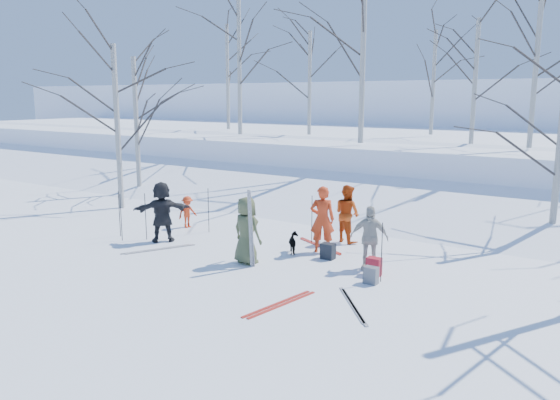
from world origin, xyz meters
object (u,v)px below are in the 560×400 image
Objects in this scene: skier_grey_west at (162,212)px; backpack_grey at (371,275)px; skier_redor_behind at (347,214)px; skier_red_seated at (187,212)px; skier_olive_center at (247,230)px; skier_red_north at (322,219)px; dog at (294,243)px; skier_cream_east at (369,238)px; backpack_red at (374,267)px; backpack_dark at (328,251)px.

skier_grey_west reaches higher than backpack_grey.
skier_red_seated is (-4.89, -1.24, -0.32)m from skier_redor_behind.
skier_olive_center is 0.94× the size of skier_red_north.
skier_red_north is at bearing -78.33° from skier_red_seated.
skier_grey_west is 2.73× the size of dog.
skier_cream_east is 2.43× the size of dog.
skier_red_seated is at bearing 171.12° from backpack_red.
skier_red_north is at bearing 153.78° from skier_grey_west.
skier_red_north reaches higher than dog.
backpack_grey is at bearing 117.29° from dog.
skier_grey_west is at bearing -24.16° from dog.
backpack_grey is at bearing 133.47° from skier_grey_west.
skier_grey_west is at bearing -179.95° from backpack_grey.
skier_redor_behind is at bearing 166.87° from skier_grey_west.
skier_cream_east is 0.74m from backpack_red.
backpack_grey is (6.36, 0.01, -0.67)m from skier_grey_west.
skier_cream_east is at bearing 117.75° from backpack_grey.
dog is (3.69, 1.09, -0.59)m from skier_grey_west.
skier_cream_east reaches higher than backpack_grey.
skier_red_north is 1.77× the size of skier_red_seated.
backpack_dark is (0.99, 0.02, -0.07)m from dog.
backpack_dark is (0.44, -0.46, -0.68)m from skier_red_north.
backpack_red is (2.98, 0.87, -0.62)m from skier_olive_center.
skier_grey_west is at bearing -174.85° from backpack_red.
skier_grey_west is at bearing -148.30° from skier_red_seated.
backpack_red is 1.11× the size of backpack_grey.
skier_olive_center is at bearing 127.86° from skier_grey_west.
skier_grey_west is (-5.87, -0.93, 0.09)m from skier_cream_east.
skier_cream_east is at bearing 150.37° from skier_redor_behind.
skier_redor_behind is 3.56m from backpack_grey.
backpack_grey is (2.04, -2.85, -0.62)m from skier_redor_behind.
skier_red_north is 0.96m from dog.
backpack_grey is at bearing -80.10° from skier_cream_east.
backpack_dark is at bearing 140.67° from dog.
dog reaches higher than backpack_grey.
backpack_grey is 2.01m from backpack_dark.
skier_grey_west reaches higher than skier_redor_behind.
skier_red_seated is 2.60× the size of backpack_grey.
skier_grey_west reaches higher than skier_cream_east.
skier_red_seated is at bearing 35.65° from skier_redor_behind.
skier_red_seated is 2.36× the size of backpack_red.
skier_olive_center reaches higher than backpack_dark.
skier_cream_east is 1.19m from backpack_grey.
skier_red_north is 1.15× the size of skier_cream_east.
skier_grey_west is at bearing -166.64° from backpack_dark.
skier_olive_center reaches higher than skier_cream_east.
backpack_red is (6.18, 0.56, -0.65)m from skier_grey_west.
skier_redor_behind is at bearing -63.65° from skier_red_seated.
skier_red_north is 2.29m from backpack_red.
skier_olive_center is 4.35× the size of backpack_grey.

